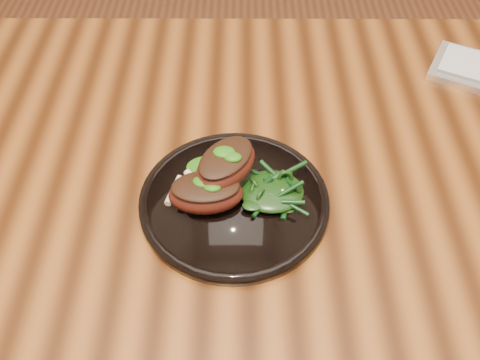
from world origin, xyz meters
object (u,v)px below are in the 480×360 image
object	(u,v)px
plate	(234,201)
lamb_chop_front	(205,192)
desk	(282,197)
greens_heap	(272,188)

from	to	relation	value
plate	lamb_chop_front	xyz separation A→B (m)	(-0.04, -0.01, 0.03)
desk	greens_heap	distance (m)	0.14
lamb_chop_front	greens_heap	distance (m)	0.09
plate	lamb_chop_front	distance (m)	0.05
plate	greens_heap	bearing A→B (deg)	5.19
plate	greens_heap	size ratio (longest dim) A/B	2.95
lamb_chop_front	greens_heap	xyz separation A→B (m)	(0.09, 0.01, -0.01)
lamb_chop_front	desk	bearing A→B (deg)	39.12
desk	lamb_chop_front	bearing A→B (deg)	-140.88
greens_heap	plate	bearing A→B (deg)	-174.81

